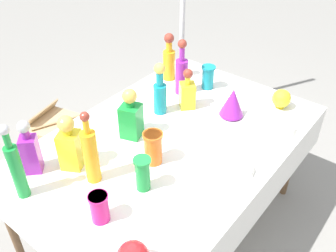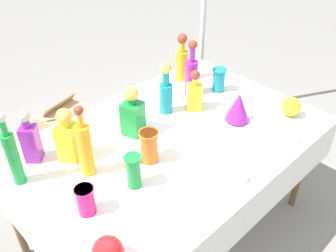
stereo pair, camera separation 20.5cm
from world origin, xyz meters
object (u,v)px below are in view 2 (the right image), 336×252
at_px(square_decanter_3, 30,139).
at_px(tall_bottle_1, 191,73).
at_px(tall_bottle_2, 85,147).
at_px(fluted_vase_0, 238,107).
at_px(square_decanter_1, 133,113).
at_px(round_bowl_1, 291,107).
at_px(slender_vase_2, 86,200).
at_px(slender_vase_0, 149,146).
at_px(cardboard_box_behind_left, 70,132).
at_px(square_decanter_2, 68,137).
at_px(round_bowl_0, 108,252).
at_px(tall_bottle_4, 12,154).
at_px(square_decanter_0, 194,94).
at_px(canopy_pole, 203,23).
at_px(tall_bottle_3, 182,60).
at_px(cardboard_box_behind_right, 89,141).
at_px(slender_vase_1, 219,79).
at_px(slender_vase_3, 133,170).
at_px(tall_bottle_0, 166,91).

bearing_deg(square_decanter_3, tall_bottle_1, -6.59).
height_order(tall_bottle_2, fluted_vase_0, tall_bottle_2).
xyz_separation_m(square_decanter_1, round_bowl_1, (0.80, -0.54, -0.07)).
bearing_deg(round_bowl_1, slender_vase_2, 170.08).
bearing_deg(tall_bottle_2, slender_vase_0, -27.18).
bearing_deg(cardboard_box_behind_left, square_decanter_2, -116.91).
relative_size(tall_bottle_1, round_bowl_0, 2.75).
bearing_deg(tall_bottle_4, round_bowl_1, -23.30).
height_order(square_decanter_2, square_decanter_3, square_decanter_2).
xyz_separation_m(square_decanter_0, canopy_pole, (0.81, 0.65, 0.06)).
relative_size(tall_bottle_3, slender_vase_2, 2.34).
relative_size(fluted_vase_0, cardboard_box_behind_right, 0.29).
distance_m(tall_bottle_4, square_decanter_2, 0.28).
distance_m(slender_vase_2, round_bowl_0, 0.29).
xyz_separation_m(tall_bottle_3, cardboard_box_behind_left, (-0.57, 0.71, -0.71)).
bearing_deg(tall_bottle_3, slender_vase_1, -77.16).
xyz_separation_m(square_decanter_3, slender_vase_3, (0.25, -0.52, -0.04)).
bearing_deg(round_bowl_0, slender_vase_2, 72.21).
height_order(tall_bottle_4, round_bowl_0, tall_bottle_4).
bearing_deg(slender_vase_1, tall_bottle_0, 171.37).
height_order(tall_bottle_2, square_decanter_1, tall_bottle_2).
height_order(tall_bottle_1, slender_vase_3, tall_bottle_1).
bearing_deg(square_decanter_2, tall_bottle_3, 10.11).
bearing_deg(tall_bottle_2, slender_vase_1, 2.92).
distance_m(square_decanter_2, fluted_vase_0, 0.99).
bearing_deg(fluted_vase_0, square_decanter_3, 153.08).
bearing_deg(fluted_vase_0, tall_bottle_0, 123.01).
distance_m(square_decanter_1, square_decanter_2, 0.38).
bearing_deg(slender_vase_3, round_bowl_1, -11.17).
bearing_deg(square_decanter_0, slender_vase_0, -162.26).
height_order(square_decanter_0, slender_vase_0, square_decanter_0).
relative_size(tall_bottle_0, round_bowl_0, 2.43).
relative_size(slender_vase_0, slender_vase_2, 1.25).
distance_m(tall_bottle_1, cardboard_box_behind_left, 1.24).
bearing_deg(round_bowl_0, tall_bottle_4, 92.96).
distance_m(slender_vase_2, round_bowl_1, 1.35).
xyz_separation_m(tall_bottle_2, cardboard_box_behind_right, (0.52, 0.88, -0.76)).
relative_size(tall_bottle_2, square_decanter_2, 1.30).
relative_size(square_decanter_2, square_decanter_3, 1.01).
distance_m(tall_bottle_3, slender_vase_2, 1.31).
relative_size(tall_bottle_3, fluted_vase_0, 1.82).
relative_size(square_decanter_0, square_decanter_1, 0.88).
bearing_deg(canopy_pole, slender_vase_2, -153.62).
bearing_deg(tall_bottle_2, slender_vase_2, -126.15).
bearing_deg(fluted_vase_0, square_decanter_1, 146.86).
bearing_deg(square_decanter_1, round_bowl_1, -34.04).
relative_size(square_decanter_2, slender_vase_2, 2.12).
bearing_deg(tall_bottle_2, tall_bottle_4, 146.74).
relative_size(tall_bottle_1, cardboard_box_behind_left, 0.80).
xyz_separation_m(square_decanter_3, cardboard_box_behind_right, (0.66, 0.59, -0.73)).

